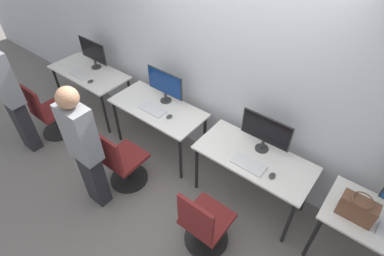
{
  "coord_description": "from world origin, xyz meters",
  "views": [
    {
      "loc": [
        1.54,
        -1.83,
        3.08
      ],
      "look_at": [
        0.0,
        0.12,
        0.88
      ],
      "focal_mm": 28.0,
      "sensor_mm": 36.0,
      "label": 1
    }
  ],
  "objects_px": {
    "mouse_left": "(169,117)",
    "office_chair_left": "(122,163)",
    "keyboard_far_left": "(80,75)",
    "keyboard_right": "(248,164)",
    "monitor_far_left": "(93,52)",
    "handbag": "(358,208)",
    "mouse_far_left": "(90,81)",
    "mouse_right": "(272,176)",
    "office_chair_far_left": "(50,115)",
    "keyboard_left": "(153,110)",
    "monitor_left": "(165,84)",
    "monitor_right": "(265,131)",
    "person_far_left": "(8,92)",
    "office_chair_right": "(204,225)",
    "person_left": "(84,147)"
  },
  "relations": [
    {
      "from": "person_left",
      "to": "office_chair_right",
      "type": "height_order",
      "value": "person_left"
    },
    {
      "from": "monitor_far_left",
      "to": "monitor_right",
      "type": "bearing_deg",
      "value": 0.08
    },
    {
      "from": "person_left",
      "to": "mouse_right",
      "type": "bearing_deg",
      "value": 30.2
    },
    {
      "from": "monitor_right",
      "to": "mouse_left",
      "type": "bearing_deg",
      "value": -169.03
    },
    {
      "from": "mouse_far_left",
      "to": "office_chair_left",
      "type": "height_order",
      "value": "office_chair_left"
    },
    {
      "from": "monitor_far_left",
      "to": "mouse_right",
      "type": "height_order",
      "value": "monitor_far_left"
    },
    {
      "from": "person_far_left",
      "to": "office_chair_right",
      "type": "relative_size",
      "value": 1.96
    },
    {
      "from": "keyboard_far_left",
      "to": "keyboard_right",
      "type": "xyz_separation_m",
      "value": [
        2.85,
        -0.0,
        0.0
      ]
    },
    {
      "from": "keyboard_right",
      "to": "handbag",
      "type": "height_order",
      "value": "handbag"
    },
    {
      "from": "mouse_left",
      "to": "office_chair_left",
      "type": "xyz_separation_m",
      "value": [
        -0.19,
        -0.67,
        -0.4
      ]
    },
    {
      "from": "mouse_left",
      "to": "monitor_right",
      "type": "distance_m",
      "value": 1.2
    },
    {
      "from": "office_chair_far_left",
      "to": "monitor_right",
      "type": "height_order",
      "value": "monitor_right"
    },
    {
      "from": "keyboard_right",
      "to": "person_far_left",
      "type": "bearing_deg",
      "value": -161.31
    },
    {
      "from": "keyboard_left",
      "to": "office_chair_right",
      "type": "distance_m",
      "value": 1.57
    },
    {
      "from": "handbag",
      "to": "person_far_left",
      "type": "bearing_deg",
      "value": -165.31
    },
    {
      "from": "monitor_right",
      "to": "mouse_right",
      "type": "distance_m",
      "value": 0.46
    },
    {
      "from": "monitor_far_left",
      "to": "person_left",
      "type": "distance_m",
      "value": 1.92
    },
    {
      "from": "mouse_right",
      "to": "person_left",
      "type": "bearing_deg",
      "value": -149.8
    },
    {
      "from": "keyboard_left",
      "to": "mouse_far_left",
      "type": "bearing_deg",
      "value": -176.11
    },
    {
      "from": "person_far_left",
      "to": "keyboard_left",
      "type": "distance_m",
      "value": 1.81
    },
    {
      "from": "monitor_far_left",
      "to": "office_chair_right",
      "type": "relative_size",
      "value": 0.64
    },
    {
      "from": "keyboard_right",
      "to": "person_left",
      "type": "bearing_deg",
      "value": -145.54
    },
    {
      "from": "keyboard_far_left",
      "to": "mouse_right",
      "type": "height_order",
      "value": "mouse_right"
    },
    {
      "from": "keyboard_far_left",
      "to": "mouse_left",
      "type": "distance_m",
      "value": 1.69
    },
    {
      "from": "monitor_far_left",
      "to": "handbag",
      "type": "xyz_separation_m",
      "value": [
        3.89,
        -0.24,
        -0.14
      ]
    },
    {
      "from": "person_far_left",
      "to": "office_chair_right",
      "type": "height_order",
      "value": "person_far_left"
    },
    {
      "from": "person_far_left",
      "to": "monitor_right",
      "type": "xyz_separation_m",
      "value": [
        2.9,
        1.28,
        0.05
      ]
    },
    {
      "from": "keyboard_left",
      "to": "handbag",
      "type": "relative_size",
      "value": 1.21
    },
    {
      "from": "office_chair_far_left",
      "to": "keyboard_left",
      "type": "height_order",
      "value": "office_chair_far_left"
    },
    {
      "from": "office_chair_far_left",
      "to": "mouse_right",
      "type": "height_order",
      "value": "office_chair_far_left"
    },
    {
      "from": "office_chair_far_left",
      "to": "mouse_right",
      "type": "relative_size",
      "value": 9.68
    },
    {
      "from": "person_left",
      "to": "office_chair_left",
      "type": "bearing_deg",
      "value": 81.46
    },
    {
      "from": "mouse_right",
      "to": "keyboard_far_left",
      "type": "bearing_deg",
      "value": -179.84
    },
    {
      "from": "office_chair_far_left",
      "to": "person_far_left",
      "type": "height_order",
      "value": "person_far_left"
    },
    {
      "from": "monitor_far_left",
      "to": "keyboard_left",
      "type": "bearing_deg",
      "value": -9.58
    },
    {
      "from": "person_far_left",
      "to": "mouse_right",
      "type": "relative_size",
      "value": 19.03
    },
    {
      "from": "mouse_far_left",
      "to": "person_left",
      "type": "relative_size",
      "value": 0.06
    },
    {
      "from": "office_chair_left",
      "to": "keyboard_right",
      "type": "height_order",
      "value": "office_chair_left"
    },
    {
      "from": "monitor_far_left",
      "to": "keyboard_far_left",
      "type": "height_order",
      "value": "monitor_far_left"
    },
    {
      "from": "mouse_far_left",
      "to": "mouse_right",
      "type": "bearing_deg",
      "value": 0.68
    },
    {
      "from": "keyboard_right",
      "to": "monitor_far_left",
      "type": "bearing_deg",
      "value": 174.09
    },
    {
      "from": "office_chair_right",
      "to": "office_chair_far_left",
      "type": "bearing_deg",
      "value": 179.18
    },
    {
      "from": "person_far_left",
      "to": "handbag",
      "type": "xyz_separation_m",
      "value": [
        3.94,
        1.03,
        -0.09
      ]
    },
    {
      "from": "monitor_left",
      "to": "handbag",
      "type": "bearing_deg",
      "value": -5.98
    },
    {
      "from": "office_chair_left",
      "to": "person_left",
      "type": "bearing_deg",
      "value": -98.54
    },
    {
      "from": "keyboard_right",
      "to": "handbag",
      "type": "relative_size",
      "value": 1.21
    },
    {
      "from": "monitor_left",
      "to": "monitor_right",
      "type": "distance_m",
      "value": 1.42
    },
    {
      "from": "office_chair_far_left",
      "to": "monitor_left",
      "type": "relative_size",
      "value": 1.56
    },
    {
      "from": "person_far_left",
      "to": "person_left",
      "type": "height_order",
      "value": "person_far_left"
    },
    {
      "from": "office_chair_far_left",
      "to": "person_far_left",
      "type": "xyz_separation_m",
      "value": [
        -0.02,
        -0.37,
        0.59
      ]
    }
  ]
}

